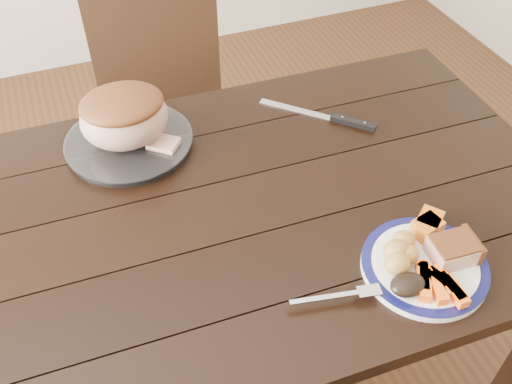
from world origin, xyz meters
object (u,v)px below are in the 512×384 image
object	(u,v)px
chair_far	(165,106)
dinner_plate	(424,267)
dining_table	(221,239)
fork	(343,295)
pork_slice	(453,250)
serving_platter	(129,143)
carving_knife	(338,119)
roast_joint	(124,118)

from	to	relation	value
chair_far	dinner_plate	world-z (taller)	chair_far
dining_table	fork	xyz separation A→B (m)	(0.14, -0.31, 0.11)
chair_far	dining_table	bearing A→B (deg)	94.90
chair_far	pork_slice	distance (m)	1.13
serving_platter	carving_knife	xyz separation A→B (m)	(0.53, -0.10, -0.00)
dinner_plate	chair_far	bearing A→B (deg)	105.65
fork	dinner_plate	bearing A→B (deg)	13.85
dining_table	serving_platter	distance (m)	0.34
roast_joint	fork	bearing A→B (deg)	-65.16
fork	serving_platter	bearing A→B (deg)	125.82
pork_slice	fork	bearing A→B (deg)	-178.88
dinner_plate	roast_joint	xyz separation A→B (m)	(-0.47, 0.59, 0.08)
chair_far	dinner_plate	size ratio (longest dim) A/B	3.69
carving_knife	dining_table	bearing A→B (deg)	-109.06
pork_slice	carving_knife	bearing A→B (deg)	89.32
dinner_plate	serving_platter	size ratio (longest dim) A/B	0.82
pork_slice	fork	distance (m)	0.25
dining_table	carving_knife	size ratio (longest dim) A/B	6.69
fork	dining_table	bearing A→B (deg)	125.91
roast_joint	carving_knife	world-z (taller)	roast_joint
pork_slice	roast_joint	bearing A→B (deg)	131.21
dining_table	pork_slice	xyz separation A→B (m)	(0.39, -0.30, 0.13)
chair_far	roast_joint	world-z (taller)	chair_far
dining_table	pork_slice	world-z (taller)	pork_slice
serving_platter	pork_slice	size ratio (longest dim) A/B	3.41
pork_slice	fork	world-z (taller)	pork_slice
pork_slice	dinner_plate	bearing A→B (deg)	175.24
serving_platter	carving_knife	bearing A→B (deg)	-10.42
dining_table	roast_joint	distance (m)	0.37
dining_table	roast_joint	world-z (taller)	roast_joint
fork	carving_knife	bearing A→B (deg)	74.61
pork_slice	roast_joint	xyz separation A→B (m)	(-0.52, 0.60, 0.05)
fork	roast_joint	xyz separation A→B (m)	(-0.28, 0.60, 0.07)
chair_far	carving_knife	xyz separation A→B (m)	(0.35, -0.54, 0.23)
fork	roast_joint	world-z (taller)	roast_joint
dining_table	pork_slice	bearing A→B (deg)	-38.08
fork	carving_knife	xyz separation A→B (m)	(0.25, 0.51, -0.01)
carving_knife	serving_platter	bearing A→B (deg)	-145.96
chair_far	roast_joint	bearing A→B (deg)	76.32
fork	roast_joint	size ratio (longest dim) A/B	0.84
pork_slice	dining_table	bearing A→B (deg)	141.92
pork_slice	carving_knife	distance (m)	0.50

